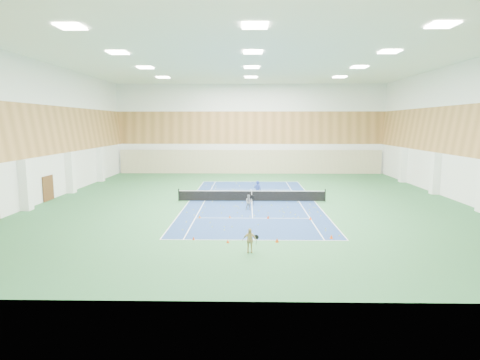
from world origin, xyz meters
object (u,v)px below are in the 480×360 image
(child_court, at_px, (249,202))
(ball_cart, at_px, (251,200))
(coach, at_px, (258,190))
(tennis_net, at_px, (252,195))
(child_apron, at_px, (250,240))

(child_court, distance_m, ball_cart, 1.98)
(coach, bearing_deg, tennis_net, 56.96)
(ball_cart, bearing_deg, child_apron, -96.25)
(tennis_net, xyz_separation_m, ball_cart, (-0.07, -1.62, -0.14))
(coach, relative_size, ball_cart, 2.09)
(coach, relative_size, child_apron, 1.33)
(coach, xyz_separation_m, child_court, (-0.78, -4.19, -0.26))
(coach, height_order, child_apron, coach)
(tennis_net, xyz_separation_m, child_apron, (-0.25, -14.08, 0.10))
(tennis_net, bearing_deg, child_court, -93.96)
(child_apron, relative_size, ball_cart, 1.58)
(tennis_net, relative_size, ball_cart, 15.49)
(tennis_net, height_order, child_court, child_court)
(child_court, bearing_deg, ball_cart, 74.71)
(coach, distance_m, child_court, 4.27)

